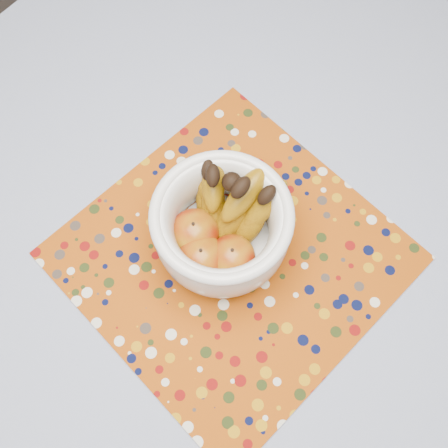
% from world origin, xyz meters
% --- Properties ---
extents(table, '(1.20, 1.20, 0.75)m').
position_xyz_m(table, '(0.00, 0.00, 0.67)').
color(table, brown).
rests_on(table, ground).
extents(tablecloth, '(1.32, 1.32, 0.01)m').
position_xyz_m(tablecloth, '(0.00, 0.00, 0.76)').
color(tablecloth, slate).
rests_on(tablecloth, table).
extents(placemat, '(0.51, 0.51, 0.00)m').
position_xyz_m(placemat, '(0.01, -0.03, 0.76)').
color(placemat, '#933D08').
rests_on(placemat, tablecloth).
extents(fruit_bowl, '(0.23, 0.22, 0.16)m').
position_xyz_m(fruit_bowl, '(-0.02, -0.01, 0.83)').
color(fruit_bowl, white).
rests_on(fruit_bowl, placemat).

